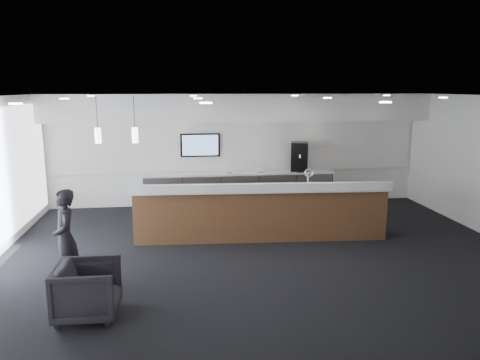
{
  "coord_description": "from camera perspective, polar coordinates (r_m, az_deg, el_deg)",
  "views": [
    {
      "loc": [
        -1.55,
        -8.52,
        3.17
      ],
      "look_at": [
        -0.27,
        1.3,
        1.2
      ],
      "focal_mm": 35.0,
      "sensor_mm": 36.0,
      "label": 1
    }
  ],
  "objects": [
    {
      "name": "soffit_bulkhead",
      "position": [
        12.18,
        -0.12,
        8.82
      ],
      "size": [
        10.0,
        0.9,
        0.7
      ],
      "primitive_type": "cube",
      "color": "white",
      "rests_on": "back_wall"
    },
    {
      "name": "cup_3",
      "position": [
        12.65,
        6.54,
        1.29
      ],
      "size": [
        0.12,
        0.12,
        0.09
      ],
      "primitive_type": "imported",
      "rotation": [
        0.0,
        0.0,
        1.94
      ],
      "color": "white",
      "rests_on": "back_credenza"
    },
    {
      "name": "service_counter",
      "position": [
        9.95,
        2.49,
        -3.86
      ],
      "size": [
        5.37,
        1.19,
        1.49
      ],
      "rotation": [
        0.0,
        0.0,
        -0.06
      ],
      "color": "brown",
      "rests_on": "ground"
    },
    {
      "name": "coffee_machine",
      "position": [
        12.69,
        7.24,
        2.87
      ],
      "size": [
        0.55,
        0.63,
        0.77
      ],
      "rotation": [
        0.0,
        0.0,
        -0.26
      ],
      "color": "black",
      "rests_on": "back_credenza"
    },
    {
      "name": "lounge_guest",
      "position": [
        8.07,
        -20.52,
        -6.61
      ],
      "size": [
        0.54,
        0.66,
        1.58
      ],
      "primitive_type": "imported",
      "rotation": [
        0.0,
        0.0,
        -1.26
      ],
      "color": "black",
      "rests_on": "ground"
    },
    {
      "name": "ceiling",
      "position": [
        8.66,
        2.91,
        10.14
      ],
      "size": [
        10.0,
        8.0,
        0.02
      ],
      "primitive_type": "cube",
      "color": "black",
      "rests_on": "back_wall"
    },
    {
      "name": "pendant_left",
      "position": [
        9.4,
        -12.65,
        5.39
      ],
      "size": [
        0.12,
        0.12,
        0.3
      ],
      "primitive_type": "cylinder",
      "color": "beige",
      "rests_on": "ceiling"
    },
    {
      "name": "info_sign_left",
      "position": [
        12.32,
        -1.28,
        1.4
      ],
      "size": [
        0.16,
        0.03,
        0.22
      ],
      "primitive_type": "cube",
      "rotation": [
        0.0,
        0.0,
        -0.04
      ],
      "color": "white",
      "rests_on": "back_credenza"
    },
    {
      "name": "armchair",
      "position": [
        7.0,
        -18.07,
        -12.67
      ],
      "size": [
        0.87,
        0.85,
        0.78
      ],
      "primitive_type": "imported",
      "rotation": [
        0.0,
        0.0,
        1.56
      ],
      "color": "black",
      "rests_on": "ground"
    },
    {
      "name": "cup_0",
      "position": [
        12.75,
        8.38,
        1.33
      ],
      "size": [
        0.1,
        0.1,
        0.09
      ],
      "primitive_type": "imported",
      "color": "white",
      "rests_on": "back_credenza"
    },
    {
      "name": "wall_tv",
      "position": [
        12.53,
        -4.88,
        4.26
      ],
      "size": [
        1.05,
        0.08,
        0.62
      ],
      "color": "black",
      "rests_on": "back_wall"
    },
    {
      "name": "pendant_right",
      "position": [
        9.49,
        -16.87,
        5.23
      ],
      "size": [
        0.12,
        0.12,
        0.3
      ],
      "primitive_type": "cylinder",
      "color": "beige",
      "rests_on": "ceiling"
    },
    {
      "name": "alcove_panel",
      "position": [
        12.68,
        -0.36,
        4.16
      ],
      "size": [
        9.8,
        0.06,
        1.4
      ],
      "primitive_type": "cube",
      "color": "white",
      "rests_on": "back_wall"
    },
    {
      "name": "ceiling_can_lights",
      "position": [
        8.66,
        2.91,
        9.94
      ],
      "size": [
        7.0,
        5.0,
        0.02
      ],
      "primitive_type": null,
      "color": "silver",
      "rests_on": "ceiling"
    },
    {
      "name": "cup_2",
      "position": [
        12.68,
        7.16,
        1.31
      ],
      "size": [
        0.12,
        0.12,
        0.09
      ],
      "primitive_type": "imported",
      "rotation": [
        0.0,
        0.0,
        1.29
      ],
      "color": "white",
      "rests_on": "back_credenza"
    },
    {
      "name": "back_wall",
      "position": [
        12.73,
        -0.37,
        3.73
      ],
      "size": [
        10.0,
        0.02,
        3.0
      ],
      "primitive_type": "cube",
      "color": "white",
      "rests_on": "ground"
    },
    {
      "name": "back_credenza",
      "position": [
        12.55,
        -0.17,
        -1.12
      ],
      "size": [
        5.06,
        0.66,
        0.95
      ],
      "color": "gray",
      "rests_on": "ground"
    },
    {
      "name": "ground",
      "position": [
        9.22,
        2.72,
        -8.84
      ],
      "size": [
        10.0,
        10.0,
        0.0
      ],
      "primitive_type": "plane",
      "color": "black",
      "rests_on": "ground"
    },
    {
      "name": "info_sign_right",
      "position": [
        12.39,
        2.5,
        1.53
      ],
      "size": [
        0.19,
        0.04,
        0.25
      ],
      "primitive_type": "cube",
      "rotation": [
        0.0,
        0.0,
        0.11
      ],
      "color": "white",
      "rests_on": "back_credenza"
    },
    {
      "name": "cup_1",
      "position": [
        12.72,
        7.77,
        1.32
      ],
      "size": [
        0.13,
        0.13,
        0.09
      ],
      "primitive_type": "imported",
      "rotation": [
        0.0,
        0.0,
        0.65
      ],
      "color": "white",
      "rests_on": "back_credenza"
    }
  ]
}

